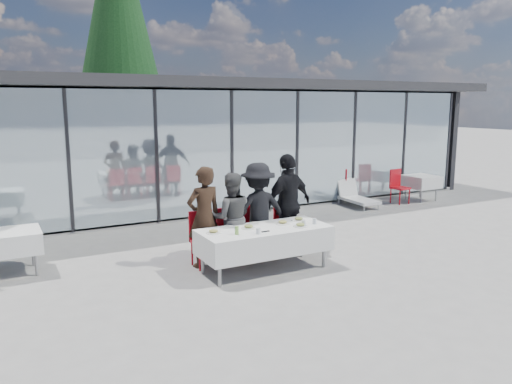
# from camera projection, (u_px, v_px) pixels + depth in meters

# --- Properties ---
(ground) EXTENTS (90.00, 90.00, 0.00)m
(ground) POSITION_uv_depth(u_px,v_px,m) (278.00, 266.00, 8.84)
(ground) COLOR gray
(ground) RESTS_ON ground
(pavilion) EXTENTS (14.80, 8.80, 3.44)m
(pavilion) POSITION_uv_depth(u_px,v_px,m) (204.00, 124.00, 16.48)
(pavilion) COLOR gray
(pavilion) RESTS_ON ground
(treeline) EXTENTS (62.50, 2.00, 4.40)m
(treeline) POSITION_uv_depth(u_px,v_px,m) (27.00, 113.00, 31.80)
(treeline) COLOR #113510
(treeline) RESTS_ON ground
(dining_table) EXTENTS (2.26, 0.96, 0.75)m
(dining_table) POSITION_uv_depth(u_px,v_px,m) (264.00, 240.00, 8.53)
(dining_table) COLOR silver
(dining_table) RESTS_ON ground
(diner_a) EXTENTS (0.73, 0.73, 1.78)m
(diner_a) POSITION_uv_depth(u_px,v_px,m) (204.00, 217.00, 8.69)
(diner_a) COLOR #2F1F14
(diner_a) RESTS_ON ground
(diner_chair_a) EXTENTS (0.44, 0.44, 0.97)m
(diner_chair_a) POSITION_uv_depth(u_px,v_px,m) (203.00, 236.00, 8.80)
(diner_chair_a) COLOR #AF0B15
(diner_chair_a) RESTS_ON ground
(diner_b) EXTENTS (1.01, 1.01, 1.64)m
(diner_b) POSITION_uv_depth(u_px,v_px,m) (231.00, 218.00, 8.94)
(diner_b) COLOR #525252
(diner_b) RESTS_ON ground
(diner_chair_b) EXTENTS (0.44, 0.44, 0.97)m
(diner_chair_b) POSITION_uv_depth(u_px,v_px,m) (230.00, 232.00, 9.04)
(diner_chair_b) COLOR #AF0B15
(diner_chair_b) RESTS_ON ground
(diner_c) EXTENTS (1.27, 1.27, 1.78)m
(diner_c) POSITION_uv_depth(u_px,v_px,m) (258.00, 211.00, 9.18)
(diner_c) COLOR black
(diner_c) RESTS_ON ground
(diner_chair_c) EXTENTS (0.44, 0.44, 0.97)m
(diner_chair_c) POSITION_uv_depth(u_px,v_px,m) (257.00, 229.00, 9.30)
(diner_chair_c) COLOR #AF0B15
(diner_chair_c) RESTS_ON ground
(diner_d) EXTENTS (1.36, 1.36, 1.91)m
(diner_d) POSITION_uv_depth(u_px,v_px,m) (288.00, 204.00, 9.48)
(diner_d) COLOR black
(diner_d) RESTS_ON ground
(diner_chair_d) EXTENTS (0.44, 0.44, 0.97)m
(diner_chair_d) POSITION_uv_depth(u_px,v_px,m) (286.00, 225.00, 9.60)
(diner_chair_d) COLOR #AF0B15
(diner_chair_d) RESTS_ON ground
(plate_a) EXTENTS (0.25, 0.25, 0.07)m
(plate_a) POSITION_uv_depth(u_px,v_px,m) (214.00, 232.00, 8.14)
(plate_a) COLOR white
(plate_a) RESTS_ON dining_table
(plate_b) EXTENTS (0.25, 0.25, 0.07)m
(plate_b) POSITION_uv_depth(u_px,v_px,m) (249.00, 227.00, 8.45)
(plate_b) COLOR white
(plate_b) RESTS_ON dining_table
(plate_c) EXTENTS (0.25, 0.25, 0.07)m
(plate_c) POSITION_uv_depth(u_px,v_px,m) (283.00, 223.00, 8.76)
(plate_c) COLOR white
(plate_c) RESTS_ON dining_table
(plate_d) EXTENTS (0.25, 0.25, 0.07)m
(plate_d) POSITION_uv_depth(u_px,v_px,m) (299.00, 219.00, 9.01)
(plate_d) COLOR white
(plate_d) RESTS_ON dining_table
(plate_extra) EXTENTS (0.25, 0.25, 0.07)m
(plate_extra) POSITION_uv_depth(u_px,v_px,m) (300.00, 225.00, 8.57)
(plate_extra) COLOR white
(plate_extra) RESTS_ON dining_table
(juice_bottle) EXTENTS (0.06, 0.06, 0.13)m
(juice_bottle) POSITION_uv_depth(u_px,v_px,m) (237.00, 231.00, 8.06)
(juice_bottle) COLOR #82BA4D
(juice_bottle) RESTS_ON dining_table
(drinking_glasses) EXTENTS (1.27, 0.20, 0.10)m
(drinking_glasses) POSITION_uv_depth(u_px,v_px,m) (293.00, 225.00, 8.48)
(drinking_glasses) COLOR silver
(drinking_glasses) RESTS_ON dining_table
(folded_eyeglasses) EXTENTS (0.14, 0.03, 0.01)m
(folded_eyeglasses) POSITION_uv_depth(u_px,v_px,m) (266.00, 231.00, 8.24)
(folded_eyeglasses) COLOR black
(folded_eyeglasses) RESTS_ON dining_table
(spare_table_left) EXTENTS (0.86, 0.86, 0.74)m
(spare_table_left) POSITION_uv_depth(u_px,v_px,m) (14.00, 242.00, 8.37)
(spare_table_left) COLOR silver
(spare_table_left) RESTS_ON ground
(spare_table_right) EXTENTS (0.86, 0.86, 0.74)m
(spare_table_right) POSITION_uv_depth(u_px,v_px,m) (421.00, 182.00, 14.70)
(spare_table_right) COLOR silver
(spare_table_right) RESTS_ON ground
(spare_chair_a) EXTENTS (0.48, 0.48, 0.97)m
(spare_chair_a) POSITION_uv_depth(u_px,v_px,m) (398.00, 185.00, 14.31)
(spare_chair_a) COLOR #AF0B15
(spare_chair_a) RESTS_ON ground
(spare_chair_b) EXTENTS (0.61, 0.61, 0.97)m
(spare_chair_b) POSITION_uv_depth(u_px,v_px,m) (344.00, 183.00, 14.61)
(spare_chair_b) COLOR #AF0B15
(spare_chair_b) RESTS_ON ground
(lounger) EXTENTS (0.68, 1.37, 0.72)m
(lounger) POSITION_uv_depth(u_px,v_px,m) (355.00, 196.00, 14.05)
(lounger) COLOR silver
(lounger) RESTS_ON ground
(conifer_tree) EXTENTS (4.00, 4.00, 10.50)m
(conifer_tree) POSITION_uv_depth(u_px,v_px,m) (118.00, 21.00, 19.29)
(conifer_tree) COLOR #382316
(conifer_tree) RESTS_ON ground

